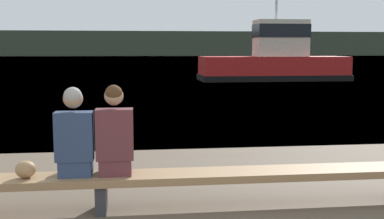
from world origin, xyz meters
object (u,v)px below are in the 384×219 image
Objects in this scene: person_left at (74,137)px; bench_main at (101,181)px; tugboat_red at (275,61)px; person_right at (115,135)px; shopping_bag at (26,169)px.

bench_main is at bearing 0.47° from person_left.
tugboat_red reaches higher than person_left.
person_right is (0.16, -0.00, 0.53)m from bench_main.
bench_main is 0.55m from person_right.
person_left is at bearing 180.00° from person_right.
person_right is at bearing -0.00° from person_left.
person_right reaches higher than shopping_bag.
tugboat_red reaches higher than shopping_bag.
shopping_bag is 24.00m from tugboat_red.
person_left reaches higher than bench_main.
person_left is at bearing 1.18° from shopping_bag.
bench_main is 35.03× the size of shopping_bag.
shopping_bag is at bearing -179.35° from person_right.
shopping_bag is 0.03× the size of tugboat_red.
tugboat_red is at bearing 67.95° from person_left.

